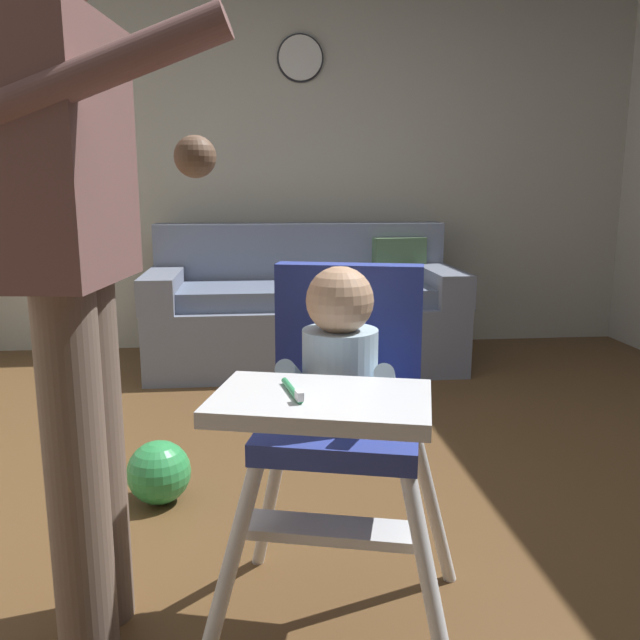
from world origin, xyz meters
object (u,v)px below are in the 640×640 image
at_px(adult_standing, 74,263).
at_px(toy_ball, 159,472).
at_px(couch, 305,311).
at_px(wall_clock, 300,58).
at_px(high_chair, 341,389).

height_order(adult_standing, toy_ball, adult_standing).
bearing_deg(couch, toy_ball, -19.78).
bearing_deg(toy_ball, adult_standing, -94.59).
relative_size(toy_ball, wall_clock, 0.74).
relative_size(couch, adult_standing, 1.15).
xyz_separation_m(high_chair, toy_ball, (-0.54, 0.76, -0.53)).
relative_size(couch, toy_ball, 8.44).
distance_m(couch, toy_ball, 1.96).
xyz_separation_m(toy_ball, wall_clock, (0.67, 2.31, 1.80)).
distance_m(couch, adult_standing, 2.67).
relative_size(couch, wall_clock, 6.21).
distance_m(adult_standing, wall_clock, 3.23).
xyz_separation_m(couch, high_chair, (-0.12, -2.59, 0.31)).
height_order(high_chair, toy_ball, high_chair).
relative_size(adult_standing, toy_ball, 7.32).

